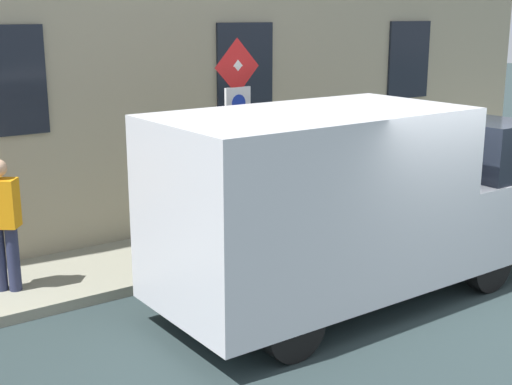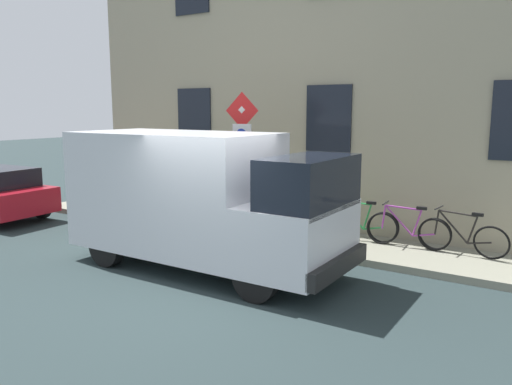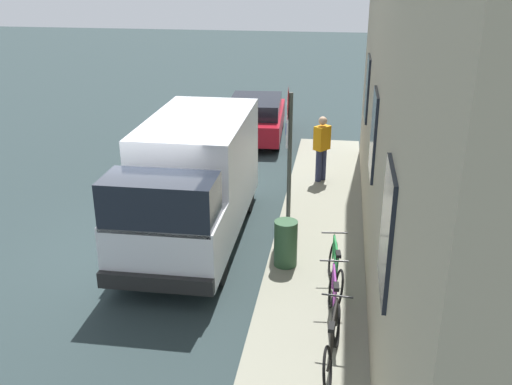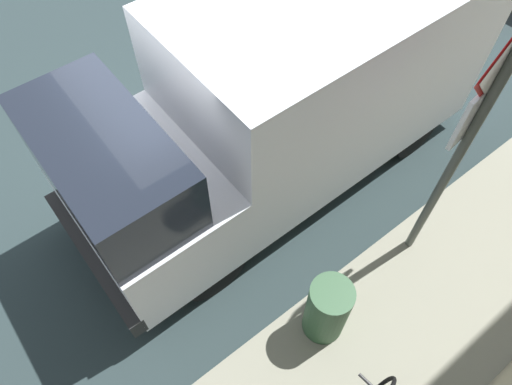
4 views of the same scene
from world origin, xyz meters
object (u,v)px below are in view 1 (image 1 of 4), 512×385
(sign_post_stacked, at_px, (237,118))
(pedestrian, at_px, (3,221))
(bicycle_black, at_px, (393,178))
(litter_bin, at_px, (311,208))
(bicycle_purple, at_px, (353,186))
(delivery_van, at_px, (347,200))
(bicycle_green, at_px, (310,194))

(sign_post_stacked, distance_m, pedestrian, 3.40)
(sign_post_stacked, height_order, pedestrian, sign_post_stacked)
(bicycle_black, height_order, litter_bin, litter_bin)
(bicycle_purple, relative_size, pedestrian, 1.00)
(litter_bin, bearing_deg, sign_post_stacked, 95.20)
(delivery_van, bearing_deg, bicycle_green, 57.37)
(delivery_van, bearing_deg, litter_bin, 60.61)
(bicycle_purple, bearing_deg, sign_post_stacked, 13.81)
(bicycle_purple, height_order, bicycle_green, same)
(sign_post_stacked, height_order, bicycle_black, sign_post_stacked)
(delivery_van, height_order, litter_bin, delivery_van)
(bicycle_green, distance_m, pedestrian, 5.48)
(sign_post_stacked, relative_size, delivery_van, 0.56)
(bicycle_purple, height_order, pedestrian, pedestrian)
(pedestrian, bearing_deg, sign_post_stacked, -62.63)
(bicycle_green, bearing_deg, bicycle_purple, 173.34)
(bicycle_green, bearing_deg, pedestrian, -1.32)
(delivery_van, relative_size, pedestrian, 3.11)
(sign_post_stacked, bearing_deg, bicycle_black, -75.95)
(sign_post_stacked, relative_size, bicycle_purple, 1.76)
(delivery_van, height_order, bicycle_purple, delivery_van)
(bicycle_black, relative_size, pedestrian, 1.00)
(delivery_van, relative_size, litter_bin, 5.94)
(bicycle_black, bearing_deg, sign_post_stacked, 18.85)
(delivery_van, bearing_deg, pedestrian, 144.35)
(bicycle_black, distance_m, pedestrian, 7.57)
(bicycle_purple, relative_size, bicycle_green, 1.00)
(bicycle_green, bearing_deg, litter_bin, 44.94)
(delivery_van, xyz_separation_m, litter_bin, (2.05, -1.13, -0.74))
(sign_post_stacked, bearing_deg, delivery_van, -168.84)
(delivery_van, xyz_separation_m, bicycle_purple, (3.00, -2.94, -0.82))
(bicycle_purple, bearing_deg, bicycle_black, 175.65)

